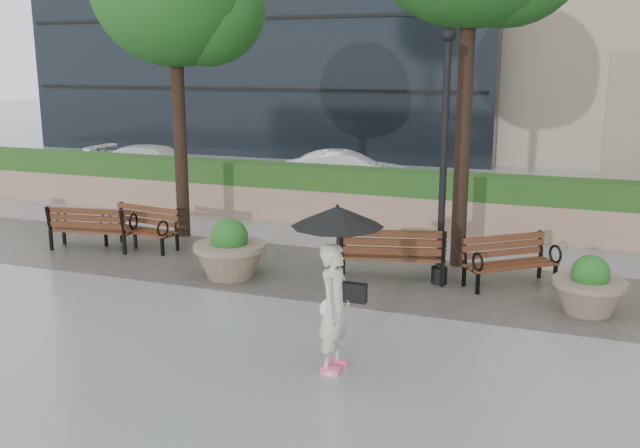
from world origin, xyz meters
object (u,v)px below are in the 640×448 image
(bench_3, at_px, (510,272))
(pedestrian, at_px, (336,272))
(car_left, at_px, (158,166))
(bench_0, at_px, (93,237))
(planter_right, at_px, (589,291))
(car_right, at_px, (346,173))
(bench_2, at_px, (392,265))
(lamppost, at_px, (443,175))
(planter_left, at_px, (230,255))
(bench_1, at_px, (141,237))

(bench_3, height_order, pedestrian, pedestrian)
(car_left, distance_m, pedestrian, 14.43)
(bench_0, xyz_separation_m, car_left, (-3.06, 7.02, 0.35))
(planter_right, bearing_deg, car_right, 129.34)
(car_left, bearing_deg, bench_2, -130.83)
(lamppost, height_order, car_left, lamppost)
(bench_0, xyz_separation_m, bench_2, (6.27, 0.11, 0.02))
(car_left, bearing_deg, pedestrian, -142.33)
(bench_3, distance_m, car_right, 9.01)
(lamppost, distance_m, car_left, 12.26)
(planter_left, xyz_separation_m, pedestrian, (3.06, -2.99, 0.84))
(bench_3, xyz_separation_m, car_right, (-5.41, 7.20, 0.37))
(bench_2, distance_m, planter_right, 3.29)
(car_right, bearing_deg, planter_left, 170.72)
(bench_3, bearing_deg, planter_left, 155.35)
(bench_0, xyz_separation_m, planter_left, (3.52, -0.71, 0.15))
(bench_1, distance_m, planter_right, 8.69)
(lamppost, bearing_deg, bench_0, -177.94)
(planter_right, relative_size, lamppost, 0.26)
(bench_1, relative_size, lamppost, 0.39)
(bench_3, relative_size, planter_right, 1.48)
(lamppost, bearing_deg, car_right, 119.61)
(bench_1, relative_size, bench_3, 1.03)
(bench_2, xyz_separation_m, bench_3, (1.97, 0.44, -0.04))
(planter_left, bearing_deg, pedestrian, -44.32)
(car_left, relative_size, pedestrian, 2.06)
(bench_0, relative_size, planter_right, 1.62)
(planter_left, distance_m, lamppost, 3.98)
(bench_1, bearing_deg, bench_3, 9.05)
(bench_2, height_order, pedestrian, pedestrian)
(bench_3, relative_size, planter_left, 1.27)
(car_right, distance_m, pedestrian, 12.07)
(planter_left, height_order, car_right, car_right)
(bench_1, bearing_deg, bench_0, -145.82)
(planter_right, relative_size, car_left, 0.26)
(lamppost, bearing_deg, car_left, 146.29)
(bench_0, distance_m, bench_1, 0.97)
(bench_0, height_order, bench_2, bench_2)
(planter_right, height_order, car_left, car_left)
(bench_2, height_order, bench_3, bench_2)
(bench_2, distance_m, planter_left, 2.87)
(bench_2, bearing_deg, planter_right, 156.78)
(lamppost, distance_m, car_right, 8.72)
(bench_0, distance_m, car_left, 7.67)
(bench_2, bearing_deg, car_left, -50.51)
(car_left, bearing_deg, planter_left, -143.89)
(bench_1, bearing_deg, planter_right, 2.51)
(planter_left, bearing_deg, bench_3, 14.98)
(planter_left, bearing_deg, lamppost, 15.11)
(bench_2, xyz_separation_m, pedestrian, (0.32, -3.81, 0.97))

